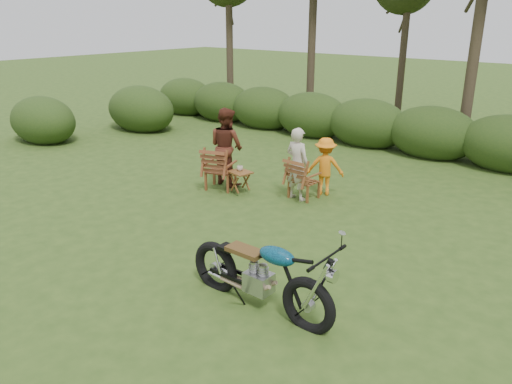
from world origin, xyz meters
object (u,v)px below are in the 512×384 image
Objects in this scene: lawn_chair_right at (304,198)px; adult_a at (296,199)px; motorcycle at (259,306)px; cup at (240,168)px; adult_b at (227,183)px; side_table at (240,183)px; child at (324,194)px; lawn_chair_left at (221,189)px.

adult_a reaches higher than lawn_chair_right.
cup is (-3.22, 3.28, 0.56)m from motorcycle.
cup is 0.08× the size of adult_b.
side_table reaches higher than lawn_chair_right.
adult_b is at bearing 154.46° from side_table.
side_table is 1.86m from child.
child is (0.20, 0.49, 0.00)m from lawn_chair_right.
side_table is 1.29m from adult_a.
lawn_chair_right is at bearing 36.88° from child.
adult_b is at bearing 155.91° from cup.
motorcycle is 1.76× the size of child.
cup is at bearing 6.04° from child.
cup is 0.11× the size of child.
adult_a is (1.20, 0.47, -0.56)m from cup.
adult_a is (-0.09, -0.15, 0.00)m from lawn_chair_right.
lawn_chair_left is at bearing -176.28° from side_table.
adult_b reaches higher than motorcycle.
motorcycle is 1.43× the size of adult_a.
lawn_chair_right is at bearing -116.08° from adult_a.
lawn_chair_right is at bearing -164.27° from adult_b.
child is at bearing -153.06° from adult_b.
cup reaches higher than lawn_chair_left.
child reaches higher than lawn_chair_left.
lawn_chair_right is 6.76× the size of cup.
cup is at bearing 169.08° from lawn_chair_left.
adult_a is at bearing 178.01° from lawn_chair_left.
adult_b is (-3.88, 3.57, 0.00)m from motorcycle.
lawn_chair_right is (-1.93, 3.89, 0.00)m from motorcycle.
child reaches higher than side_table.
adult_a is at bearing 35.06° from child.
cup is 1.41m from adult_a.
lawn_chair_right is 1.53m from cup.
cup reaches higher than side_table.
adult_a reaches higher than side_table.
cup is (0.51, 0.08, 0.56)m from lawn_chair_left.
adult_a is (1.16, 0.51, -0.26)m from side_table.
lawn_chair_left is 1.94× the size of side_table.
adult_b reaches higher than cup.
adult_a is (1.71, 0.55, 0.00)m from lawn_chair_left.
adult_a is 1.87m from adult_b.
side_table is 0.31m from cup.
motorcycle is at bearing 119.61° from lawn_chair_left.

